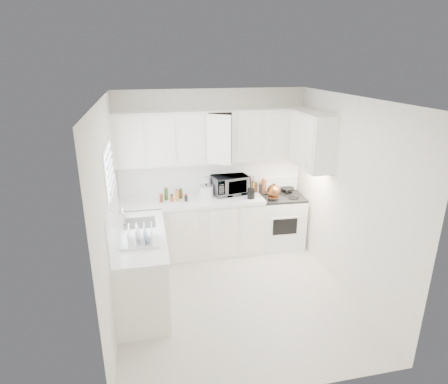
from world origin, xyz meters
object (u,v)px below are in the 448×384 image
object	(u,v)px
microwave	(230,183)
stove	(279,214)
rice_cooker	(206,190)
utensil_crock	(251,187)
dish_rack	(139,234)
tea_kettle	(274,190)

from	to	relation	value
microwave	stove	bearing A→B (deg)	-20.29
microwave	rice_cooker	bearing A→B (deg)	179.70
stove	utensil_crock	world-z (taller)	utensil_crock
dish_rack	rice_cooker	bearing A→B (deg)	55.61
microwave	utensil_crock	xyz separation A→B (m)	(0.28, -0.28, 0.01)
utensil_crock	dish_rack	world-z (taller)	utensil_crock
tea_kettle	utensil_crock	bearing A→B (deg)	158.79
rice_cooker	stove	bearing A→B (deg)	-11.09
stove	microwave	size ratio (longest dim) A/B	2.09
rice_cooker	dish_rack	size ratio (longest dim) A/B	0.50
stove	dish_rack	bearing A→B (deg)	-146.42
stove	dish_rack	xyz separation A→B (m)	(-2.26, -1.37, 0.50)
tea_kettle	dish_rack	size ratio (longest dim) A/B	0.60
utensil_crock	microwave	bearing A→B (deg)	134.30
rice_cooker	utensil_crock	world-z (taller)	utensil_crock
tea_kettle	rice_cooker	bearing A→B (deg)	148.17
utensil_crock	tea_kettle	bearing A→B (deg)	-0.92
dish_rack	utensil_crock	bearing A→B (deg)	37.02
rice_cooker	utensil_crock	bearing A→B (deg)	-25.63
rice_cooker	utensil_crock	distance (m)	0.71
tea_kettle	utensil_crock	world-z (taller)	utensil_crock
rice_cooker	utensil_crock	size ratio (longest dim) A/B	0.58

